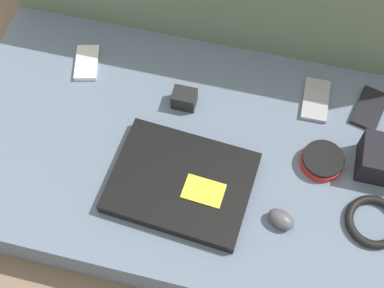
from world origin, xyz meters
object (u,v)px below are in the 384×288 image
object	(u,v)px
phone_black	(87,63)
charger_brick	(184,99)
phone_small	(370,109)
phone_silver	(316,100)
laptop	(182,183)
speaker_puck	(322,161)
computer_mouse	(281,219)

from	to	relation	value
phone_black	charger_brick	bearing A→B (deg)	-25.91
phone_black	phone_small	bearing A→B (deg)	-11.40
phone_silver	phone_black	distance (m)	0.59
laptop	charger_brick	world-z (taller)	charger_brick
speaker_puck	phone_small	distance (m)	0.20
speaker_puck	phone_small	size ratio (longest dim) A/B	0.78
laptop	charger_brick	bearing A→B (deg)	107.18
phone_black	phone_small	xyz separation A→B (m)	(0.72, 0.03, -0.00)
speaker_puck	charger_brick	bearing A→B (deg)	166.34
computer_mouse	phone_black	world-z (taller)	computer_mouse
phone_black	phone_small	world-z (taller)	phone_black
computer_mouse	phone_small	distance (m)	0.38
laptop	computer_mouse	size ratio (longest dim) A/B	4.55
speaker_puck	phone_small	world-z (taller)	speaker_puck
speaker_puck	phone_black	distance (m)	0.64
laptop	speaker_puck	world-z (taller)	laptop
speaker_puck	phone_silver	xyz separation A→B (m)	(-0.04, 0.17, -0.01)
laptop	speaker_puck	size ratio (longest dim) A/B	3.29
phone_black	phone_small	distance (m)	0.72
speaker_puck	charger_brick	world-z (taller)	charger_brick
computer_mouse	charger_brick	bearing A→B (deg)	162.01
phone_black	charger_brick	world-z (taller)	charger_brick
speaker_puck	phone_black	bearing A→B (deg)	167.12
laptop	computer_mouse	bearing A→B (deg)	-4.25
charger_brick	phone_black	bearing A→B (deg)	168.13
phone_black	phone_small	size ratio (longest dim) A/B	0.91
phone_silver	phone_small	distance (m)	0.13
laptop	phone_silver	xyz separation A→B (m)	(0.27, 0.30, -0.01)
speaker_puck	phone_silver	bearing A→B (deg)	101.93
computer_mouse	phone_small	bearing A→B (deg)	87.89
laptop	computer_mouse	distance (m)	0.23
phone_silver	phone_black	xyz separation A→B (m)	(-0.59, -0.03, 0.00)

